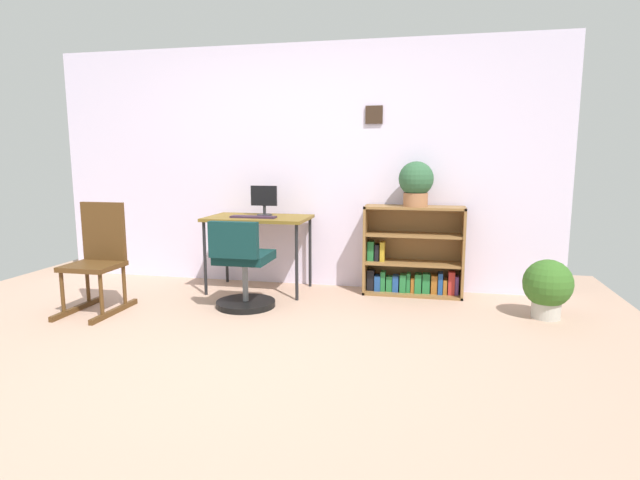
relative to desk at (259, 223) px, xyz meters
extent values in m
plane|color=tan|center=(0.29, -1.74, -0.68)|extent=(6.24, 6.24, 0.00)
cube|color=silver|center=(0.29, 0.41, 0.53)|extent=(5.20, 0.10, 2.41)
cube|color=#342419|center=(1.07, 0.34, 1.03)|extent=(0.16, 0.02, 0.17)
cube|color=brown|center=(0.00, 0.00, 0.05)|extent=(0.98, 0.61, 0.03)
cylinder|color=black|center=(-0.45, -0.26, -0.32)|extent=(0.03, 0.03, 0.71)
cylinder|color=black|center=(0.45, -0.26, -0.32)|extent=(0.03, 0.03, 0.71)
cylinder|color=black|center=(-0.45, 0.26, -0.32)|extent=(0.03, 0.03, 0.71)
cylinder|color=black|center=(0.45, 0.26, -0.32)|extent=(0.03, 0.03, 0.71)
cylinder|color=#262628|center=(0.02, 0.12, 0.07)|extent=(0.15, 0.15, 0.01)
cylinder|color=#262628|center=(0.02, 0.12, 0.12)|extent=(0.03, 0.03, 0.08)
cube|color=black|center=(0.02, 0.11, 0.26)|extent=(0.26, 0.02, 0.20)
cube|color=#342235|center=(-0.01, -0.12, 0.07)|extent=(0.44, 0.11, 0.02)
cylinder|color=black|center=(0.06, -0.56, -0.65)|extent=(0.52, 0.52, 0.05)
cylinder|color=slate|center=(0.06, -0.56, -0.45)|extent=(0.05, 0.05, 0.35)
cube|color=#0E2F2F|center=(0.06, -0.56, -0.23)|extent=(0.44, 0.44, 0.08)
cube|color=#0E2F2F|center=(0.06, -0.81, -0.04)|extent=(0.42, 0.07, 0.30)
cube|color=#4F3216|center=(-1.31, -0.99, -0.65)|extent=(0.04, 0.64, 0.04)
cube|color=#4F3216|center=(-0.95, -0.99, -0.65)|extent=(0.04, 0.64, 0.04)
cylinder|color=#4F3216|center=(-1.31, -1.15, -0.46)|extent=(0.03, 0.03, 0.34)
cylinder|color=#4F3216|center=(-0.95, -1.15, -0.46)|extent=(0.03, 0.03, 0.34)
cylinder|color=#4F3216|center=(-1.31, -0.83, -0.46)|extent=(0.03, 0.03, 0.34)
cylinder|color=#4F3216|center=(-0.95, -0.83, -0.46)|extent=(0.03, 0.03, 0.34)
cube|color=#4F3216|center=(-1.13, -0.99, -0.28)|extent=(0.42, 0.40, 0.04)
cube|color=#4F3216|center=(-1.13, -0.81, 0.00)|extent=(0.40, 0.04, 0.50)
cube|color=brown|center=(1.03, 0.18, -0.25)|extent=(0.02, 0.30, 0.85)
cube|color=brown|center=(1.94, 0.18, -0.25)|extent=(0.02, 0.30, 0.85)
cube|color=brown|center=(1.48, 0.18, 0.16)|extent=(0.93, 0.30, 0.02)
cube|color=brown|center=(1.48, 0.18, -0.66)|extent=(0.93, 0.30, 0.02)
cube|color=brown|center=(1.48, 0.31, -0.25)|extent=(0.93, 0.02, 0.85)
cube|color=brown|center=(1.48, 0.18, -0.37)|extent=(0.89, 0.28, 0.02)
cube|color=brown|center=(1.48, 0.18, -0.10)|extent=(0.89, 0.28, 0.02)
cube|color=black|center=(1.08, 0.17, -0.55)|extent=(0.07, 0.09, 0.20)
cube|color=#1E478C|center=(1.15, 0.17, -0.58)|extent=(0.06, 0.12, 0.15)
cube|color=#237238|center=(1.20, 0.17, -0.56)|extent=(0.04, 0.11, 0.19)
cube|color=#237238|center=(1.26, 0.17, -0.58)|extent=(0.06, 0.09, 0.15)
cube|color=#1E478C|center=(1.32, 0.17, -0.57)|extent=(0.06, 0.11, 0.16)
cube|color=#237238|center=(1.39, 0.17, -0.57)|extent=(0.06, 0.12, 0.17)
cube|color=#237238|center=(1.45, 0.17, -0.56)|extent=(0.03, 0.10, 0.19)
cube|color=#99591E|center=(1.49, 0.17, -0.58)|extent=(0.03, 0.11, 0.15)
cube|color=#237238|center=(1.54, 0.17, -0.56)|extent=(0.06, 0.12, 0.18)
cube|color=#237238|center=(1.61, 0.17, -0.56)|extent=(0.07, 0.10, 0.19)
cube|color=#99591E|center=(1.69, 0.17, -0.56)|extent=(0.06, 0.10, 0.17)
cube|color=#1E478C|center=(1.74, 0.17, -0.55)|extent=(0.04, 0.12, 0.20)
cube|color=#99591E|center=(1.79, 0.17, -0.58)|extent=(0.04, 0.12, 0.14)
cube|color=#B22D28|center=(1.84, 0.17, -0.54)|extent=(0.06, 0.11, 0.22)
cube|color=#593372|center=(1.89, 0.17, -0.56)|extent=(0.03, 0.09, 0.18)
cube|color=#237238|center=(1.08, 0.17, -0.26)|extent=(0.06, 0.10, 0.19)
cube|color=black|center=(1.14, 0.17, -0.28)|extent=(0.04, 0.11, 0.16)
cube|color=#B79323|center=(1.19, 0.17, -0.26)|extent=(0.04, 0.11, 0.19)
cylinder|color=#9E6642|center=(1.49, 0.16, 0.24)|extent=(0.23, 0.23, 0.13)
sphere|color=#2F5A38|center=(1.49, 0.16, 0.43)|extent=(0.32, 0.32, 0.32)
cylinder|color=#B7B2A8|center=(2.58, -0.35, -0.61)|extent=(0.23, 0.23, 0.13)
sphere|color=#366623|center=(2.58, -0.35, -0.39)|extent=(0.39, 0.39, 0.39)
camera|label=1|loc=(1.63, -4.71, 0.62)|focal=28.84mm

